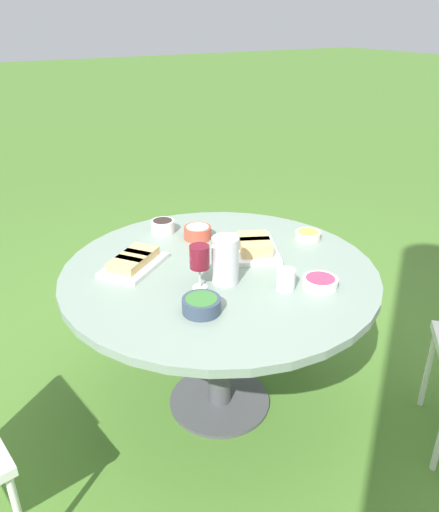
% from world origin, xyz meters
% --- Properties ---
extents(ground_plane, '(40.00, 40.00, 0.00)m').
position_xyz_m(ground_plane, '(0.00, 0.00, 0.00)').
color(ground_plane, '#4C7A2D').
extents(dining_table, '(1.34, 1.34, 0.74)m').
position_xyz_m(dining_table, '(0.00, 0.00, 0.64)').
color(dining_table, '#4C4C51').
rests_on(dining_table, ground_plane).
extents(water_pitcher, '(0.12, 0.11, 0.19)m').
position_xyz_m(water_pitcher, '(0.04, 0.11, 0.83)').
color(water_pitcher, silver).
rests_on(water_pitcher, dining_table).
extents(wine_glass, '(0.08, 0.08, 0.18)m').
position_xyz_m(wine_glass, '(0.15, 0.10, 0.87)').
color(wine_glass, silver).
rests_on(wine_glass, dining_table).
extents(platter_bread_main, '(0.33, 0.38, 0.08)m').
position_xyz_m(platter_bread_main, '(-0.22, -0.06, 0.77)').
color(platter_bread_main, white).
rests_on(platter_bread_main, dining_table).
extents(platter_charcuterie, '(0.35, 0.33, 0.06)m').
position_xyz_m(platter_charcuterie, '(0.31, -0.20, 0.76)').
color(platter_charcuterie, white).
rests_on(platter_charcuterie, dining_table).
extents(bowl_fries, '(0.12, 0.12, 0.04)m').
position_xyz_m(bowl_fries, '(-0.52, -0.05, 0.76)').
color(bowl_fries, beige).
rests_on(bowl_fries, dining_table).
extents(bowl_salad, '(0.14, 0.14, 0.06)m').
position_xyz_m(bowl_salad, '(0.23, 0.26, 0.77)').
color(bowl_salad, '#334256').
rests_on(bowl_salad, dining_table).
extents(bowl_olives, '(0.12, 0.12, 0.06)m').
position_xyz_m(bowl_olives, '(0.04, -0.48, 0.77)').
color(bowl_olives, white).
rests_on(bowl_olives, dining_table).
extents(bowl_dip_red, '(0.14, 0.14, 0.04)m').
position_xyz_m(bowl_dip_red, '(-0.26, 0.34, 0.76)').
color(bowl_dip_red, white).
rests_on(bowl_dip_red, dining_table).
extents(bowl_dip_cream, '(0.13, 0.13, 0.06)m').
position_xyz_m(bowl_dip_cream, '(-0.07, -0.33, 0.77)').
color(bowl_dip_cream, '#B74733').
rests_on(bowl_dip_cream, dining_table).
extents(cup_water_near, '(0.07, 0.07, 0.08)m').
position_xyz_m(cup_water_near, '(-0.13, 0.28, 0.78)').
color(cup_water_near, silver).
rests_on(cup_water_near, dining_table).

